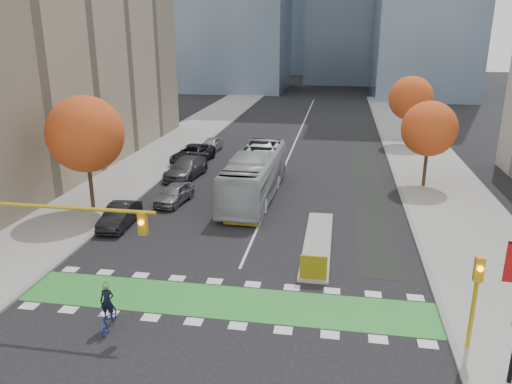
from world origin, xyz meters
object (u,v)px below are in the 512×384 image
(parked_car_b, at_px, (120,215))
(parked_car_e, at_px, (211,145))
(traffic_signal_east, at_px, (476,289))
(tree_east_far, at_px, (411,98))
(parked_car_a, at_px, (174,194))
(hazard_board, at_px, (313,268))
(cyclist, at_px, (108,313))
(traffic_signal_west, at_px, (37,229))
(bus, at_px, (255,175))
(parked_car_c, at_px, (186,168))
(parked_car_d, at_px, (193,154))
(tree_east_near, at_px, (429,129))
(tree_west, at_px, (86,134))

(parked_car_b, xyz_separation_m, parked_car_e, (0.58, 21.78, -0.02))
(traffic_signal_east, xyz_separation_m, parked_car_b, (-19.50, 10.32, -2.00))
(parked_car_b, bearing_deg, tree_east_far, 50.22)
(tree_east_far, xyz_separation_m, parked_car_a, (-19.43, -23.19, -4.51))
(hazard_board, relative_size, tree_east_far, 0.18)
(cyclist, bearing_deg, traffic_signal_west, 157.46)
(tree_east_far, relative_size, parked_car_b, 1.71)
(bus, bearing_deg, parked_car_c, 148.46)
(traffic_signal_east, relative_size, parked_car_d, 0.67)
(parked_car_b, height_order, parked_car_c, parked_car_c)
(tree_east_near, distance_m, bus, 14.44)
(tree_west, xyz_separation_m, traffic_signal_east, (22.50, -12.51, -2.88))
(traffic_signal_east, distance_m, cyclist, 15.11)
(parked_car_e, bearing_deg, parked_car_a, -81.08)
(tree_east_near, bearing_deg, parked_car_b, -149.86)
(cyclist, relative_size, parked_car_e, 0.51)
(hazard_board, xyz_separation_m, tree_west, (-16.00, 7.80, 4.82))
(hazard_board, distance_m, traffic_signal_east, 8.26)
(cyclist, bearing_deg, tree_east_near, 47.92)
(hazard_board, bearing_deg, parked_car_c, 124.84)
(tree_west, bearing_deg, bus, 25.53)
(hazard_board, bearing_deg, tree_east_near, 65.80)
(tree_east_near, relative_size, parked_car_a, 1.65)
(traffic_signal_east, height_order, parked_car_b, traffic_signal_east)
(hazard_board, height_order, traffic_signal_west, traffic_signal_west)
(tree_east_far, distance_m, parked_car_a, 30.59)
(tree_east_near, distance_m, parked_car_c, 20.51)
(traffic_signal_west, bearing_deg, tree_west, 108.02)
(parked_car_b, bearing_deg, tree_west, 141.41)
(tree_east_far, height_order, traffic_signal_east, tree_east_far)
(tree_east_far, bearing_deg, traffic_signal_west, -117.95)
(bus, bearing_deg, tree_east_near, 21.63)
(hazard_board, bearing_deg, tree_west, 154.01)
(cyclist, height_order, parked_car_b, cyclist)
(traffic_signal_west, height_order, parked_car_b, traffic_signal_west)
(tree_east_far, height_order, traffic_signal_west, tree_east_far)
(parked_car_a, height_order, parked_car_e, parked_car_a)
(traffic_signal_east, height_order, cyclist, traffic_signal_east)
(bus, relative_size, parked_car_b, 2.90)
(traffic_signal_west, distance_m, traffic_signal_east, 18.48)
(traffic_signal_west, distance_m, parked_car_a, 15.70)
(hazard_board, relative_size, tree_west, 0.17)
(tree_east_far, xyz_separation_m, parked_car_c, (-20.60, -16.41, -4.40))
(parked_car_d, distance_m, parked_car_e, 5.04)
(parked_car_a, height_order, parked_car_b, parked_car_b)
(tree_east_near, height_order, traffic_signal_east, tree_east_near)
(traffic_signal_west, height_order, parked_car_a, traffic_signal_west)
(tree_west, bearing_deg, parked_car_b, -36.14)
(cyclist, relative_size, bus, 0.17)
(tree_east_far, xyz_separation_m, cyclist, (-16.95, -39.48, -4.52))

